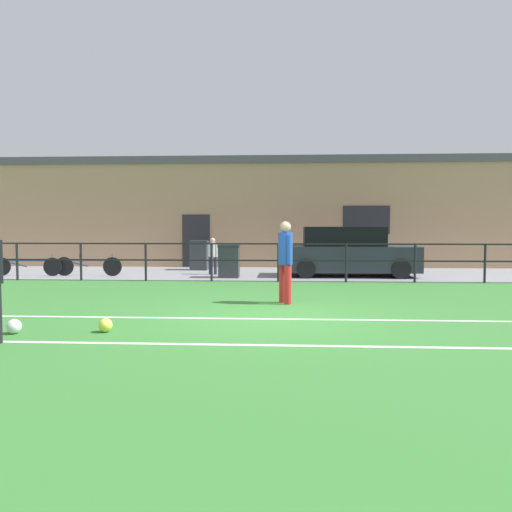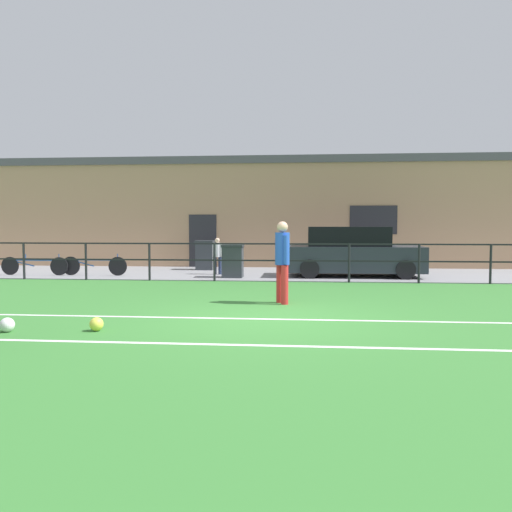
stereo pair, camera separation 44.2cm
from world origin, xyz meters
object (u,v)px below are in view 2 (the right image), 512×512
at_px(soccer_ball_match, 7,325).
at_px(trash_bin_0, 233,261).
at_px(bicycle_parked_0, 34,266).
at_px(soccer_ball_spare, 96,324).
at_px(spectator_child, 217,254).
at_px(player_striker, 282,257).
at_px(trash_bin_1, 205,255).
at_px(bicycle_parked_1, 94,266).
at_px(parked_car_red, 353,253).

relative_size(soccer_ball_match, trash_bin_0, 0.22).
bearing_deg(bicycle_parked_0, trash_bin_0, -1.03).
distance_m(soccer_ball_spare, spectator_child, 9.43).
height_order(player_striker, trash_bin_0, player_striker).
bearing_deg(trash_bin_1, player_striker, -67.98).
distance_m(soccer_ball_match, soccer_ball_spare, 1.39).
xyz_separation_m(spectator_child, bicycle_parked_0, (-6.02, -0.87, -0.38)).
distance_m(bicycle_parked_1, trash_bin_1, 4.10).
relative_size(soccer_ball_match, bicycle_parked_0, 0.10).
distance_m(parked_car_red, trash_bin_1, 5.63).
height_order(player_striker, soccer_ball_spare, player_striker).
bearing_deg(bicycle_parked_1, player_striker, -40.18).
xyz_separation_m(soccer_ball_match, trash_bin_0, (2.40, 8.62, 0.43)).
height_order(spectator_child, trash_bin_1, spectator_child).
bearing_deg(parked_car_red, trash_bin_1, 159.32).
bearing_deg(spectator_child, parked_car_red, -168.11).
relative_size(spectator_child, bicycle_parked_0, 0.53).
bearing_deg(parked_car_red, player_striker, -108.91).
distance_m(player_striker, soccer_ball_spare, 4.35).
distance_m(player_striker, bicycle_parked_1, 8.49).
bearing_deg(spectator_child, player_striker, 126.69).
distance_m(soccer_ball_match, parked_car_red, 11.26).
height_order(bicycle_parked_0, trash_bin_0, trash_bin_0).
relative_size(spectator_child, bicycle_parked_1, 0.55).
bearing_deg(spectator_child, trash_bin_0, 138.90).
bearing_deg(soccer_ball_spare, spectator_child, 87.76).
bearing_deg(trash_bin_1, trash_bin_0, -62.43).
relative_size(player_striker, trash_bin_0, 1.69).
height_order(spectator_child, parked_car_red, parked_car_red).
relative_size(soccer_ball_match, parked_car_red, 0.05).
bearing_deg(bicycle_parked_0, soccer_ball_spare, -56.48).
height_order(soccer_ball_match, parked_car_red, parked_car_red).
distance_m(player_striker, soccer_ball_match, 5.47).
bearing_deg(player_striker, parked_car_red, -45.05).
bearing_deg(soccer_ball_spare, trash_bin_1, 92.01).
height_order(spectator_child, trash_bin_0, spectator_child).
xyz_separation_m(soccer_ball_spare, bicycle_parked_1, (-3.64, 8.64, 0.24)).
bearing_deg(spectator_child, trash_bin_1, -51.18).
relative_size(soccer_ball_spare, trash_bin_1, 0.20).
bearing_deg(trash_bin_0, soccer_ball_match, -105.56).
xyz_separation_m(player_striker, trash_bin_0, (-1.80, 5.24, -0.46)).
height_order(soccer_ball_match, trash_bin_1, trash_bin_1).
xyz_separation_m(trash_bin_0, trash_bin_1, (-1.42, 2.72, 0.02)).
xyz_separation_m(player_striker, bicycle_parked_1, (-6.47, 5.46, -0.66)).
distance_m(spectator_child, bicycle_parked_1, 4.10).
bearing_deg(soccer_ball_spare, bicycle_parked_0, 123.52).
xyz_separation_m(soccer_ball_spare, bicycle_parked_0, (-5.66, 8.54, 0.23)).
xyz_separation_m(soccer_ball_match, trash_bin_1, (0.98, 11.34, 0.46)).
bearing_deg(soccer_ball_match, soccer_ball_spare, 8.45).
distance_m(soccer_ball_match, bicycle_parked_0, 9.74).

